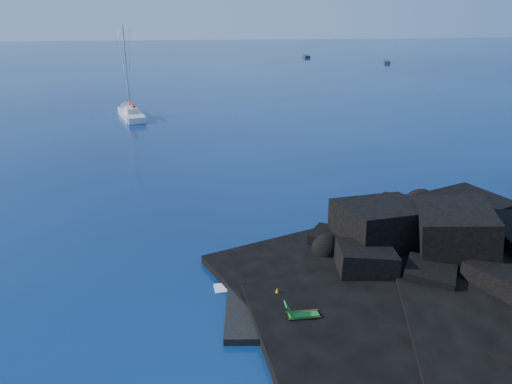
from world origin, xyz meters
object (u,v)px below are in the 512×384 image
deck_chair (304,311)px  sailboat (131,117)px  distant_boat_a (306,57)px  sunbather (343,283)px  distant_boat_b (387,63)px  marker_cone (277,293)px

deck_chair → sailboat: bearing=104.0°
distant_boat_a → sunbather: bearing=-99.3°
sunbather → distant_boat_b: (41.41, 104.09, -0.53)m
sunbather → marker_cone: marker_cone is taller
sailboat → distant_boat_a: (39.90, 75.73, 0.00)m
sunbather → distant_boat_a: sunbather is taller
sailboat → distant_boat_b: size_ratio=2.72×
deck_chair → distant_boat_a: bearing=76.3°
sailboat → marker_cone: sailboat is taller
deck_chair → distant_boat_a: size_ratio=0.35×
sunbather → marker_cone: size_ratio=3.53×
sailboat → deck_chair: sailboat is taller
sunbather → distant_boat_a: size_ratio=0.41×
deck_chair → distant_boat_b: size_ratio=0.37×
deck_chair → distant_boat_b: bearing=66.1°
distant_boat_b → deck_chair: bearing=-94.8°
deck_chair → distant_boat_a: deck_chair is taller
distant_boat_a → distant_boat_b: distant_boat_a is taller
deck_chair → sunbather: bearing=44.5°
sailboat → sunbather: sailboat is taller
distant_boat_a → deck_chair: bearing=-100.3°
marker_cone → sunbather: bearing=10.0°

